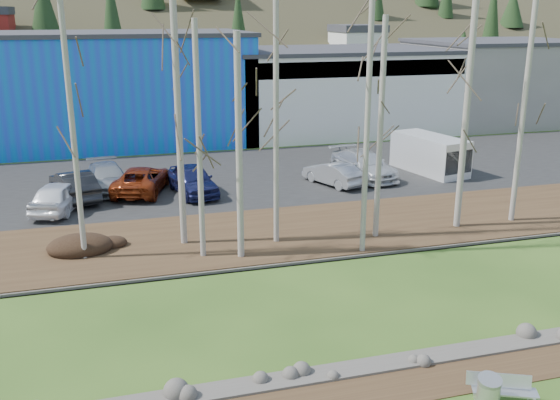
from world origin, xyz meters
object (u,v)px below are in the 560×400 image
object	(u,v)px
bench_intact	(503,390)
car_2	(142,180)
litter_bin	(488,398)
car_4	(193,180)
van_white	(432,155)
car_3	(107,177)
car_1	(74,185)
car_6	(364,165)
car_0	(59,196)
car_5	(333,173)

from	to	relation	value
bench_intact	car_2	xyz separation A→B (m)	(-7.62, 22.21, 0.46)
litter_bin	car_4	size ratio (longest dim) A/B	0.21
litter_bin	van_white	distance (m)	24.60
litter_bin	car_3	size ratio (longest dim) A/B	0.20
car_4	litter_bin	bearing A→B (deg)	-87.79
car_2	van_white	distance (m)	17.64
car_3	car_2	bearing A→B (deg)	-36.48
litter_bin	car_4	world-z (taller)	car_4
bench_intact	car_2	size ratio (longest dim) A/B	0.32
car_1	car_4	xyz separation A→B (m)	(6.22, -0.65, 0.01)
litter_bin	car_6	bearing A→B (deg)	74.57
van_white	car_0	bearing A→B (deg)	172.90
litter_bin	car_5	world-z (taller)	car_5
litter_bin	car_6	world-z (taller)	car_6
car_1	van_white	size ratio (longest dim) A/B	0.87
car_4	car_6	bearing A→B (deg)	-5.00
car_3	car_6	distance (m)	14.95
bench_intact	car_5	xyz separation A→B (m)	(3.12, 20.82, 0.39)
car_2	van_white	bearing A→B (deg)	-163.61
car_1	car_2	size ratio (longest dim) A/B	0.91
car_0	car_6	distance (m)	17.41
bench_intact	car_1	distance (m)	24.45
car_0	car_1	xyz separation A→B (m)	(0.69, 1.86, 0.01)
bench_intact	car_0	world-z (taller)	car_0
car_6	car_3	bearing A→B (deg)	165.42
car_3	van_white	size ratio (longest dim) A/B	0.90
van_white	car_2	bearing A→B (deg)	166.61
car_3	car_5	distance (m)	12.77
car_5	car_6	size ratio (longest dim) A/B	0.74
bench_intact	litter_bin	size ratio (longest dim) A/B	1.70
car_5	car_6	distance (m)	2.56
car_1	car_3	world-z (taller)	car_1
litter_bin	car_0	bearing A→B (deg)	118.97
car_3	car_4	xyz separation A→B (m)	(4.48, -2.13, 0.08)
car_0	car_6	bearing A→B (deg)	-156.32
litter_bin	car_1	size ratio (longest dim) A/B	0.21
litter_bin	van_white	bearing A→B (deg)	64.29
van_white	car_6	bearing A→B (deg)	167.68
car_0	car_6	world-z (taller)	car_6
car_5	van_white	xyz separation A→B (m)	(6.89, 1.02, 0.46)
car_4	car_5	distance (m)	8.06
car_0	car_3	bearing A→B (deg)	-108.67
car_3	car_6	xyz separation A→B (m)	(14.88, -1.39, 0.07)
car_0	car_1	distance (m)	1.99
car_4	bench_intact	bearing A→B (deg)	-85.94
car_3	car_6	world-z (taller)	car_6
bench_intact	car_4	size ratio (longest dim) A/B	0.36
car_1	car_2	xyz separation A→B (m)	(3.53, 0.45, -0.06)
car_1	car_0	bearing A→B (deg)	53.89
car_2	car_4	size ratio (longest dim) A/B	1.12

